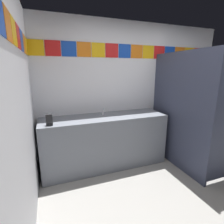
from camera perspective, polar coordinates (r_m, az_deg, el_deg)
ground_plane at (r=2.65m, az=25.62°, el=-26.66°), size 8.06×8.06×0.00m
wall_back at (r=3.44m, az=7.41°, el=6.89°), size 3.66×0.09×2.51m
wall_side at (r=1.42m, az=-31.11°, el=-4.88°), size 0.09×3.31×2.51m
vanity_counter at (r=3.07m, az=-2.36°, el=-9.48°), size 2.11×0.60×0.90m
faucet_center at (r=2.99m, az=-2.98°, el=-0.05°), size 0.04×0.10×0.14m
soap_dispenser at (r=2.59m, az=-20.03°, el=-2.43°), size 0.09×0.09×0.16m
stall_divider at (r=3.07m, az=26.36°, el=-0.62°), size 0.92×1.40×1.96m
toilet at (r=3.92m, az=22.73°, el=-7.66°), size 0.39×0.49×0.74m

